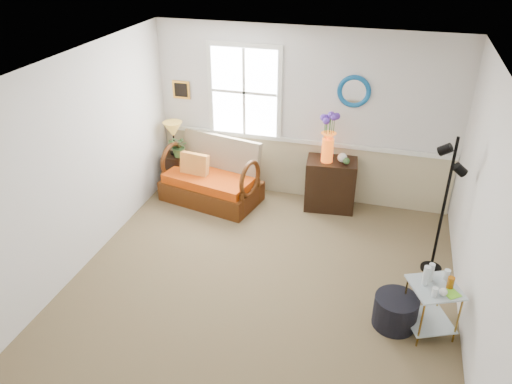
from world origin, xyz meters
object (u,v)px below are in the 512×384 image
(cabinet, at_px, (330,184))
(loveseat, at_px, (211,173))
(ottoman, at_px, (395,311))
(lamp_stand, at_px, (175,171))
(side_table, at_px, (430,309))
(floor_lamp, at_px, (443,208))

(cabinet, bearing_deg, loveseat, -176.69)
(cabinet, height_order, ottoman, cabinet)
(lamp_stand, height_order, ottoman, lamp_stand)
(loveseat, xyz_separation_m, ottoman, (2.85, -2.03, -0.29))
(loveseat, distance_m, cabinet, 1.82)
(cabinet, bearing_deg, ottoman, -71.11)
(side_table, bearing_deg, ottoman, -179.73)
(lamp_stand, distance_m, side_table, 4.54)
(lamp_stand, height_order, floor_lamp, floor_lamp)
(cabinet, distance_m, floor_lamp, 1.95)
(cabinet, distance_m, ottoman, 2.55)
(side_table, distance_m, floor_lamp, 1.27)
(cabinet, xyz_separation_m, side_table, (1.40, -2.31, -0.09))
(loveseat, relative_size, ottoman, 3.09)
(loveseat, bearing_deg, side_table, -20.22)
(floor_lamp, bearing_deg, cabinet, 156.74)
(side_table, bearing_deg, cabinet, 121.17)
(cabinet, height_order, side_table, cabinet)
(side_table, height_order, ottoman, side_table)
(cabinet, bearing_deg, lamp_stand, 174.60)
(loveseat, bearing_deg, floor_lamp, -3.28)
(loveseat, xyz_separation_m, lamp_stand, (-0.73, 0.27, -0.20))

